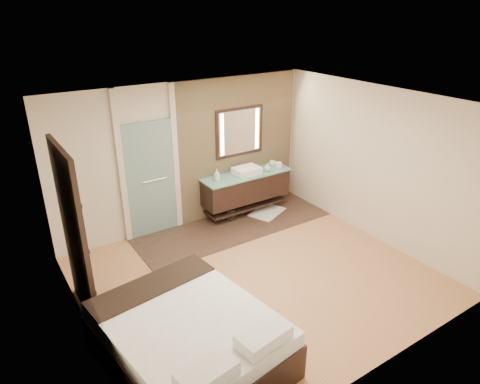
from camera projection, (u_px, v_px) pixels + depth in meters
floor at (257, 277)px, 6.66m from camera, size 5.00×5.00×0.00m
tile_strip at (234, 226)px, 8.18m from camera, size 3.80×1.30×0.01m
stone_wall at (238, 146)px, 8.36m from camera, size 2.60×0.08×2.70m
vanity at (246, 187)px, 8.45m from camera, size 1.85×0.55×0.88m
mirror_unit at (240, 132)px, 8.20m from camera, size 1.06×0.04×0.96m
frosted_door at (150, 175)px, 7.51m from camera, size 1.10×0.12×2.70m
shoji_partition at (75, 236)px, 5.41m from camera, size 0.06×1.20×2.40m
bed at (190, 340)px, 4.95m from camera, size 1.95×2.31×0.81m
bath_mat at (267, 212)px, 8.69m from camera, size 0.86×0.74×0.02m
waste_bin at (230, 214)px, 8.36m from camera, size 0.24×0.24×0.25m
tissue_box at (278, 165)px, 8.64m from camera, size 0.16×0.16×0.10m
soap_bottle_a at (217, 175)px, 7.94m from camera, size 0.11×0.11×0.23m
soap_bottle_b at (217, 176)px, 7.98m from camera, size 0.09×0.09×0.19m
soap_bottle_c at (268, 167)px, 8.43m from camera, size 0.13×0.13×0.16m
cup at (272, 163)px, 8.74m from camera, size 0.14×0.14×0.10m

